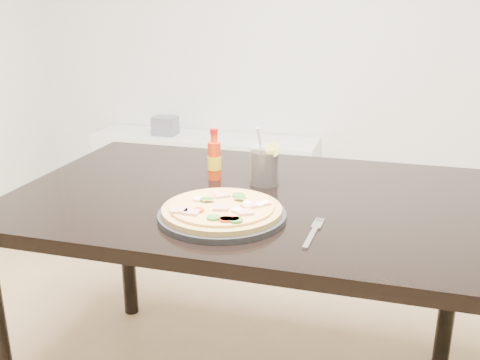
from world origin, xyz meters
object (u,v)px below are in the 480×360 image
(pizza, at_px, (223,209))
(cola_cup, at_px, (264,166))
(plate, at_px, (222,215))
(fork, at_px, (314,231))
(dining_table, at_px, (251,219))
(media_console, at_px, (205,175))
(hot_sauce_bottle, at_px, (214,159))

(pizza, height_order, cola_cup, cola_cup)
(plate, height_order, cola_cup, cola_cup)
(plate, xyz_separation_m, fork, (0.25, -0.03, -0.01))
(cola_cup, bearing_deg, dining_table, -100.34)
(fork, bearing_deg, pizza, 177.26)
(cola_cup, bearing_deg, pizza, -97.43)
(cola_cup, bearing_deg, plate, -97.88)
(plate, bearing_deg, dining_table, 83.27)
(dining_table, distance_m, fork, 0.33)
(pizza, distance_m, media_console, 2.01)
(plate, xyz_separation_m, hot_sauce_bottle, (-0.12, 0.31, 0.06))
(dining_table, height_order, hot_sauce_bottle, hot_sauce_bottle)
(dining_table, relative_size, hot_sauce_bottle, 8.44)
(hot_sauce_bottle, xyz_separation_m, fork, (0.37, -0.33, -0.06))
(dining_table, xyz_separation_m, fork, (0.22, -0.23, 0.09))
(plate, distance_m, pizza, 0.02)
(pizza, bearing_deg, plate, 143.32)
(cola_cup, bearing_deg, fork, -58.24)
(dining_table, bearing_deg, media_console, 114.28)
(plate, bearing_deg, fork, -6.37)
(cola_cup, height_order, fork, cola_cup)
(cola_cup, relative_size, media_console, 0.13)
(dining_table, distance_m, media_console, 1.80)
(dining_table, bearing_deg, plate, -96.73)
(plate, relative_size, fork, 1.79)
(media_console, bearing_deg, plate, -68.91)
(pizza, relative_size, fork, 1.67)
(dining_table, height_order, pizza, pizza)
(pizza, relative_size, cola_cup, 1.74)
(dining_table, xyz_separation_m, pizza, (-0.02, -0.21, 0.11))
(plate, distance_m, cola_cup, 0.31)
(cola_cup, xyz_separation_m, media_console, (-0.74, 1.50, -0.56))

